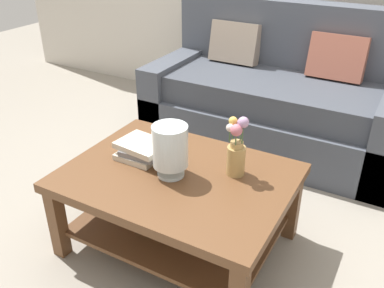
{
  "coord_description": "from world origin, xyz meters",
  "views": [
    {
      "loc": [
        0.93,
        -1.98,
        1.62
      ],
      "look_at": [
        -0.02,
        -0.3,
        0.57
      ],
      "focal_mm": 39.1,
      "sensor_mm": 36.0,
      "label": 1
    }
  ],
  "objects": [
    {
      "name": "book_stack_main",
      "position": [
        -0.27,
        -0.41,
        0.51
      ],
      "size": [
        0.28,
        0.22,
        0.09
      ],
      "color": "beige",
      "rests_on": "coffee_table"
    },
    {
      "name": "glass_hurricane_vase",
      "position": [
        -0.04,
        -0.48,
        0.62
      ],
      "size": [
        0.18,
        0.18,
        0.27
      ],
      "color": "silver",
      "rests_on": "coffee_table"
    },
    {
      "name": "ground_plane",
      "position": [
        0.0,
        0.0,
        0.0
      ],
      "size": [
        10.0,
        10.0,
        0.0
      ],
      "primitive_type": "plane",
      "color": "gray"
    },
    {
      "name": "coffee_table",
      "position": [
        -0.02,
        -0.45,
        0.33
      ],
      "size": [
        1.14,
        0.85,
        0.47
      ],
      "color": "brown",
      "rests_on": "ground"
    },
    {
      "name": "flower_pitcher",
      "position": [
        0.24,
        -0.31,
        0.6
      ],
      "size": [
        0.11,
        0.11,
        0.32
      ],
      "color": "tan",
      "rests_on": "coffee_table"
    },
    {
      "name": "couch",
      "position": [
        0.02,
        0.98,
        0.36
      ],
      "size": [
        1.9,
        0.9,
        1.06
      ],
      "color": "#474C56",
      "rests_on": "ground"
    }
  ]
}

